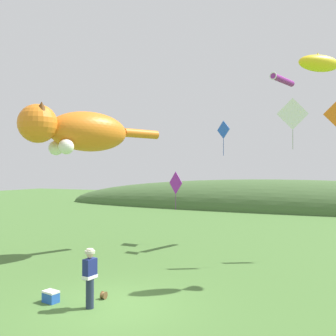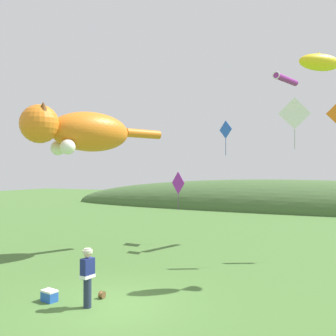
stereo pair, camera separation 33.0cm
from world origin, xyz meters
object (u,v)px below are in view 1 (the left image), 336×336
object	(u,v)px
kite_diamond_violet	(176,183)
picnic_cooler	(51,297)
kite_diamond_blue	(223,130)
kite_fish_windsock	(325,64)
kite_giant_cat	(79,131)
kite_tube_streamer	(282,80)
kite_spool	(104,295)
festival_attendant	(90,276)
kite_diamond_white	(293,114)

from	to	relation	value
kite_diamond_violet	picnic_cooler	bearing A→B (deg)	-88.15
picnic_cooler	kite_diamond_blue	size ratio (longest dim) A/B	0.29
picnic_cooler	kite_fish_windsock	bearing A→B (deg)	39.48
picnic_cooler	kite_giant_cat	size ratio (longest dim) A/B	0.08
kite_fish_windsock	kite_tube_streamer	distance (m)	7.57
kite_diamond_violet	kite_fish_windsock	bearing A→B (deg)	-27.66
kite_spool	kite_fish_windsock	distance (m)	11.66
festival_attendant	kite_tube_streamer	bearing A→B (deg)	74.00
kite_fish_windsock	kite_diamond_white	xyz separation A→B (m)	(-1.43, 2.29, -1.52)
kite_spool	kite_diamond_violet	xyz separation A→B (m)	(-1.67, 9.65, 3.30)
kite_diamond_blue	kite_spool	bearing A→B (deg)	-97.61
picnic_cooler	kite_diamond_violet	xyz separation A→B (m)	(-0.34, 10.60, 3.24)
kite_spool	kite_diamond_white	distance (m)	11.30
kite_spool	kite_fish_windsock	world-z (taller)	kite_fish_windsock
kite_spool	kite_giant_cat	xyz separation A→B (m)	(-4.42, 4.34, 5.90)
festival_attendant	kite_diamond_blue	distance (m)	11.59
festival_attendant	kite_diamond_blue	xyz separation A→B (m)	(1.17, 10.21, 5.36)
kite_giant_cat	kite_tube_streamer	world-z (taller)	kite_tube_streamer
kite_spool	kite_tube_streamer	xyz separation A→B (m)	(3.90, 12.46, 9.32)
festival_attendant	kite_spool	distance (m)	1.19
kite_fish_windsock	kite_tube_streamer	bearing A→B (deg)	109.56
picnic_cooler	kite_fish_windsock	world-z (taller)	kite_fish_windsock
kite_diamond_white	kite_giant_cat	bearing A→B (deg)	-160.22
kite_diamond_white	kite_tube_streamer	bearing A→B (deg)	102.71
kite_diamond_white	kite_diamond_blue	bearing A→B (deg)	156.22
festival_attendant	kite_tube_streamer	world-z (taller)	kite_tube_streamer
kite_spool	kite_tube_streamer	world-z (taller)	kite_tube_streamer
kite_fish_windsock	kite_diamond_white	world-z (taller)	kite_fish_windsock
festival_attendant	kite_giant_cat	world-z (taller)	kite_giant_cat
kite_spool	kite_giant_cat	distance (m)	8.55
kite_tube_streamer	kite_diamond_violet	size ratio (longest dim) A/B	1.15
kite_diamond_white	festival_attendant	bearing A→B (deg)	-119.71
kite_fish_windsock	kite_diamond_blue	xyz separation A→B (m)	(-5.15, 3.93, -1.91)
kite_giant_cat	kite_diamond_white	bearing A→B (deg)	19.78
festival_attendant	kite_diamond_white	bearing A→B (deg)	60.29
picnic_cooler	kite_diamond_white	world-z (taller)	kite_diamond_white
kite_tube_streamer	kite_giant_cat	bearing A→B (deg)	-135.68
festival_attendant	kite_diamond_white	distance (m)	11.42
festival_attendant	picnic_cooler	world-z (taller)	festival_attendant
kite_fish_windsock	kite_diamond_white	distance (m)	3.10
kite_spool	kite_diamond_white	xyz separation A→B (m)	(4.97, 7.71, 6.58)
kite_fish_windsock	kite_diamond_violet	bearing A→B (deg)	152.34
kite_diamond_blue	kite_tube_streamer	bearing A→B (deg)	49.51
picnic_cooler	kite_tube_streamer	distance (m)	17.11
kite_tube_streamer	kite_fish_windsock	bearing A→B (deg)	-70.44
kite_giant_cat	kite_fish_windsock	world-z (taller)	kite_fish_windsock
picnic_cooler	kite_diamond_violet	size ratio (longest dim) A/B	0.24
picnic_cooler	kite_giant_cat	bearing A→B (deg)	120.29
picnic_cooler	kite_diamond_blue	world-z (taller)	kite_diamond_blue
kite_fish_windsock	picnic_cooler	bearing A→B (deg)	-140.52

